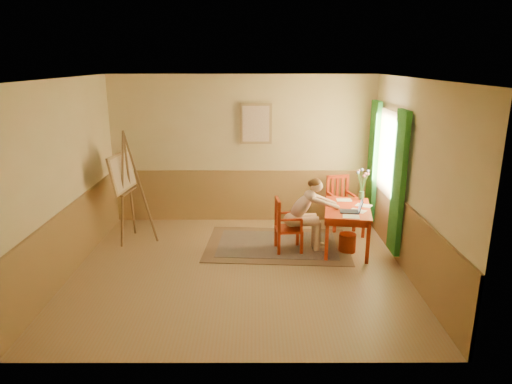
{
  "coord_description": "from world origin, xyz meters",
  "views": [
    {
      "loc": [
        0.24,
        -6.35,
        3.03
      ],
      "look_at": [
        0.25,
        0.55,
        1.05
      ],
      "focal_mm": 32.15,
      "sensor_mm": 36.0,
      "label": 1
    }
  ],
  "objects_px": {
    "figure": "(306,211)",
    "chair_left": "(286,225)",
    "easel": "(125,177)",
    "table": "(347,213)",
    "chair_back": "(340,203)",
    "laptop": "(353,210)"
  },
  "relations": [
    {
      "from": "chair_left",
      "to": "easel",
      "type": "distance_m",
      "value": 2.84
    },
    {
      "from": "table",
      "to": "chair_back",
      "type": "xyz_separation_m",
      "value": [
        0.06,
        1.0,
        -0.14
      ]
    },
    {
      "from": "figure",
      "to": "chair_left",
      "type": "bearing_deg",
      "value": -172.3
    },
    {
      "from": "table",
      "to": "easel",
      "type": "distance_m",
      "value": 3.78
    },
    {
      "from": "table",
      "to": "laptop",
      "type": "bearing_deg",
      "value": -81.47
    },
    {
      "from": "table",
      "to": "easel",
      "type": "height_order",
      "value": "easel"
    },
    {
      "from": "chair_left",
      "to": "chair_back",
      "type": "distance_m",
      "value": 1.55
    },
    {
      "from": "chair_back",
      "to": "figure",
      "type": "height_order",
      "value": "figure"
    },
    {
      "from": "chair_back",
      "to": "chair_left",
      "type": "bearing_deg",
      "value": -134.12
    },
    {
      "from": "chair_back",
      "to": "figure",
      "type": "bearing_deg",
      "value": -125.21
    },
    {
      "from": "chair_back",
      "to": "laptop",
      "type": "height_order",
      "value": "chair_back"
    },
    {
      "from": "chair_back",
      "to": "figure",
      "type": "relative_size",
      "value": 0.8
    },
    {
      "from": "chair_left",
      "to": "figure",
      "type": "height_order",
      "value": "figure"
    },
    {
      "from": "chair_left",
      "to": "table",
      "type": "bearing_deg",
      "value": 6.02
    },
    {
      "from": "table",
      "to": "laptop",
      "type": "xyz_separation_m",
      "value": [
        0.04,
        -0.24,
        0.13
      ]
    },
    {
      "from": "table",
      "to": "chair_left",
      "type": "relative_size",
      "value": 1.45
    },
    {
      "from": "figure",
      "to": "easel",
      "type": "height_order",
      "value": "easel"
    },
    {
      "from": "chair_left",
      "to": "laptop",
      "type": "xyz_separation_m",
      "value": [
        1.05,
        -0.13,
        0.31
      ]
    },
    {
      "from": "figure",
      "to": "easel",
      "type": "bearing_deg",
      "value": 171.59
    },
    {
      "from": "laptop",
      "to": "easel",
      "type": "height_order",
      "value": "easel"
    },
    {
      "from": "table",
      "to": "easel",
      "type": "bearing_deg",
      "value": 174.1
    },
    {
      "from": "chair_left",
      "to": "chair_back",
      "type": "xyz_separation_m",
      "value": [
        1.08,
        1.11,
        0.04
      ]
    }
  ]
}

